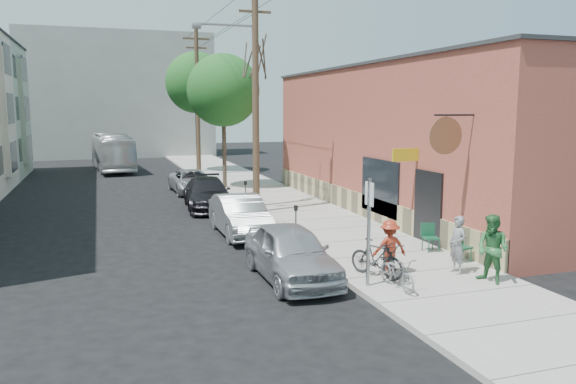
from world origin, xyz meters
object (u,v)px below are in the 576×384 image
object	(u,v)px
patio_chair_a	(431,238)
car_0	(291,253)
car_2	(207,194)
bus	(112,152)
tree_leafy_mid	(223,90)
sign_post	(369,222)
patron_green	(493,249)
parked_bike_b	(397,272)
tree_bare	(255,139)
car_1	(240,216)
utility_pole_near	(254,92)
parked_bike_a	(376,258)
patron_grey	(457,245)
parking_meter_far	(246,190)
parking_meter_near	(296,217)
patio_chair_b	(462,247)
car_3	(192,181)
tree_leafy_far	(196,83)
cyclist	(389,247)

from	to	relation	value
patio_chair_a	car_0	size ratio (longest dim) A/B	0.20
car_2	bus	xyz separation A→B (m)	(-3.81, 19.25, 0.67)
tree_leafy_mid	sign_post	bearing A→B (deg)	-91.33
patron_green	parked_bike_b	bearing A→B (deg)	-115.55
tree_bare	car_1	size ratio (longest dim) A/B	1.39
utility_pole_near	parked_bike_a	distance (m)	11.52
patron_grey	car_0	world-z (taller)	patron_grey
patio_chair_a	sign_post	bearing A→B (deg)	-125.78
sign_post	patron_green	distance (m)	3.39
parking_meter_far	patio_chair_a	world-z (taller)	parking_meter_far
sign_post	car_1	world-z (taller)	sign_post
utility_pole_near	car_1	xyz separation A→B (m)	(-1.59, -3.69, -4.67)
parking_meter_near	patron_green	world-z (taller)	patron_green
patio_chair_b	car_2	bearing A→B (deg)	101.72
car_2	car_3	world-z (taller)	car_2
tree_leafy_mid	patron_grey	world-z (taller)	tree_leafy_mid
patron_grey	parked_bike_a	bearing A→B (deg)	-102.41
tree_leafy_far	patio_chair_b	world-z (taller)	tree_leafy_far
car_3	tree_leafy_far	bearing A→B (deg)	76.79
utility_pole_near	cyclist	world-z (taller)	utility_pole_near
parked_bike_b	sign_post	bearing A→B (deg)	143.62
utility_pole_near	bus	bearing A→B (deg)	104.44
tree_bare	patron_grey	size ratio (longest dim) A/B	3.87
patron_grey	patron_green	bearing A→B (deg)	16.32
tree_leafy_far	car_2	world-z (taller)	tree_leafy_far
utility_pole_near	car_3	xyz separation A→B (m)	(-1.59, 7.56, -4.76)
tree_leafy_mid	parked_bike_a	size ratio (longest dim) A/B	4.47
parking_meter_far	patron_green	bearing A→B (deg)	-75.87
tree_leafy_far	car_3	world-z (taller)	tree_leafy_far
tree_leafy_mid	parked_bike_a	world-z (taller)	tree_leafy_mid
sign_post	patron_grey	size ratio (longest dim) A/B	1.73
car_3	car_1	bearing A→B (deg)	-91.85
patron_grey	patron_green	distance (m)	1.09
tree_bare	tree_leafy_mid	bearing A→B (deg)	90.00
sign_post	patio_chair_b	distance (m)	4.12
car_2	car_1	bearing A→B (deg)	-84.46
patron_grey	tree_leafy_mid	bearing A→B (deg)	-175.07
parking_meter_near	patron_green	xyz separation A→B (m)	(3.30, -6.11, 0.07)
parking_meter_far	bus	size ratio (longest dim) A/B	0.12
car_1	car_2	size ratio (longest dim) A/B	0.90
cyclist	car_3	bearing A→B (deg)	-78.09
parked_bike_a	car_1	bearing A→B (deg)	81.08
tree_leafy_mid	patron_green	xyz separation A→B (m)	(2.75, -20.18, -4.67)
tree_leafy_mid	car_2	xyz separation A→B (m)	(-2.14, -6.03, -4.99)
patron_grey	sign_post	bearing A→B (deg)	-87.78
parking_meter_near	tree_leafy_mid	xyz separation A→B (m)	(0.55, 14.07, 4.74)
parking_meter_far	tree_leafy_mid	distance (m)	8.54
utility_pole_near	tree_leafy_far	distance (m)	17.56
parked_bike_b	patio_chair_b	bearing A→B (deg)	25.34
parked_bike_a	car_3	bearing A→B (deg)	70.43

